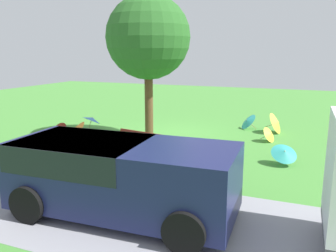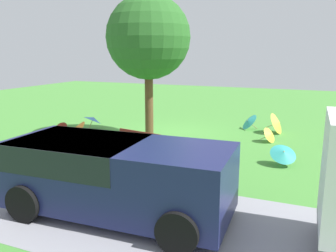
{
  "view_description": "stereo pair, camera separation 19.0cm",
  "coord_description": "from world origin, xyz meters",
  "px_view_note": "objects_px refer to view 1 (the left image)",
  "views": [
    {
      "loc": [
        -5.18,
        12.81,
        3.33
      ],
      "look_at": [
        -0.44,
        1.07,
        0.6
      ],
      "focal_mm": 37.15,
      "sensor_mm": 36.0,
      "label": 1
    },
    {
      "loc": [
        -5.36,
        12.74,
        3.33
      ],
      "look_at": [
        -0.44,
        1.07,
        0.6
      ],
      "focal_mm": 37.15,
      "sensor_mm": 36.0,
      "label": 2
    }
  ],
  "objects_px": {
    "park_bench": "(143,144)",
    "parasol_orange_0": "(75,130)",
    "parasol_yellow_0": "(277,123)",
    "van_dark": "(115,172)",
    "parasol_teal_0": "(284,153)",
    "parasol_blue_0": "(92,119)",
    "parasol_red_1": "(59,128)",
    "parasol_yellow_1": "(270,134)",
    "shade_tree": "(148,38)",
    "parasol_teal_1": "(248,121)"
  },
  "relations": [
    {
      "from": "van_dark",
      "to": "park_bench",
      "type": "distance_m",
      "value": 3.84
    },
    {
      "from": "park_bench",
      "to": "parasol_teal_1",
      "type": "distance_m",
      "value": 6.0
    },
    {
      "from": "parasol_orange_0",
      "to": "parasol_yellow_1",
      "type": "bearing_deg",
      "value": -160.48
    },
    {
      "from": "van_dark",
      "to": "park_bench",
      "type": "relative_size",
      "value": 2.81
    },
    {
      "from": "van_dark",
      "to": "parasol_teal_0",
      "type": "height_order",
      "value": "van_dark"
    },
    {
      "from": "parasol_yellow_0",
      "to": "parasol_teal_1",
      "type": "xyz_separation_m",
      "value": [
        1.25,
        -0.33,
        -0.08
      ]
    },
    {
      "from": "parasol_teal_0",
      "to": "parasol_orange_0",
      "type": "xyz_separation_m",
      "value": [
        7.62,
        -0.22,
        0.01
      ]
    },
    {
      "from": "parasol_teal_0",
      "to": "parasol_yellow_1",
      "type": "xyz_separation_m",
      "value": [
        0.68,
        -2.68,
        -0.1
      ]
    },
    {
      "from": "parasol_red_1",
      "to": "parasol_yellow_1",
      "type": "height_order",
      "value": "parasol_yellow_1"
    },
    {
      "from": "park_bench",
      "to": "parasol_yellow_1",
      "type": "xyz_separation_m",
      "value": [
        -3.52,
        -3.61,
        -0.17
      ]
    },
    {
      "from": "van_dark",
      "to": "parasol_orange_0",
      "type": "height_order",
      "value": "van_dark"
    },
    {
      "from": "shade_tree",
      "to": "parasol_red_1",
      "type": "height_order",
      "value": "shade_tree"
    },
    {
      "from": "parasol_red_1",
      "to": "parasol_blue_0",
      "type": "height_order",
      "value": "parasol_blue_0"
    },
    {
      "from": "van_dark",
      "to": "shade_tree",
      "type": "bearing_deg",
      "value": -71.24
    },
    {
      "from": "parasol_orange_0",
      "to": "parasol_yellow_1",
      "type": "relative_size",
      "value": 1.49
    },
    {
      "from": "park_bench",
      "to": "parasol_orange_0",
      "type": "bearing_deg",
      "value": -18.58
    },
    {
      "from": "parasol_yellow_0",
      "to": "parasol_orange_0",
      "type": "height_order",
      "value": "parasol_yellow_0"
    },
    {
      "from": "parasol_yellow_0",
      "to": "parasol_blue_0",
      "type": "xyz_separation_m",
      "value": [
        7.44,
        2.33,
        0.03
      ]
    },
    {
      "from": "van_dark",
      "to": "parasol_teal_1",
      "type": "bearing_deg",
      "value": -97.53
    },
    {
      "from": "van_dark",
      "to": "park_bench",
      "type": "bearing_deg",
      "value": -72.39
    },
    {
      "from": "parasol_yellow_0",
      "to": "parasol_blue_0",
      "type": "bearing_deg",
      "value": 17.37
    },
    {
      "from": "parasol_yellow_0",
      "to": "parasol_teal_1",
      "type": "distance_m",
      "value": 1.3
    },
    {
      "from": "van_dark",
      "to": "parasol_orange_0",
      "type": "xyz_separation_m",
      "value": [
        4.58,
        -4.78,
        -0.5
      ]
    },
    {
      "from": "parasol_teal_1",
      "to": "parasol_yellow_1",
      "type": "relative_size",
      "value": 1.36
    },
    {
      "from": "parasol_teal_0",
      "to": "parasol_red_1",
      "type": "xyz_separation_m",
      "value": [
        8.71,
        -0.6,
        -0.1
      ]
    },
    {
      "from": "van_dark",
      "to": "parasol_blue_0",
      "type": "height_order",
      "value": "van_dark"
    },
    {
      "from": "park_bench",
      "to": "parasol_red_1",
      "type": "bearing_deg",
      "value": -18.78
    },
    {
      "from": "parasol_blue_0",
      "to": "parasol_yellow_0",
      "type": "bearing_deg",
      "value": -162.63
    },
    {
      "from": "parasol_yellow_0",
      "to": "parasol_orange_0",
      "type": "distance_m",
      "value": 8.11
    },
    {
      "from": "park_bench",
      "to": "parasol_yellow_1",
      "type": "bearing_deg",
      "value": -134.21
    },
    {
      "from": "parasol_red_1",
      "to": "park_bench",
      "type": "bearing_deg",
      "value": 161.22
    },
    {
      "from": "park_bench",
      "to": "parasol_red_1",
      "type": "height_order",
      "value": "park_bench"
    },
    {
      "from": "park_bench",
      "to": "parasol_teal_0",
      "type": "distance_m",
      "value": 4.3
    },
    {
      "from": "parasol_teal_0",
      "to": "parasol_blue_0",
      "type": "relative_size",
      "value": 0.9
    },
    {
      "from": "van_dark",
      "to": "parasol_red_1",
      "type": "bearing_deg",
      "value": -42.33
    },
    {
      "from": "parasol_yellow_0",
      "to": "parasol_orange_0",
      "type": "bearing_deg",
      "value": 29.79
    },
    {
      "from": "parasol_blue_0",
      "to": "shade_tree",
      "type": "bearing_deg",
      "value": 170.58
    },
    {
      "from": "parasol_yellow_1",
      "to": "park_bench",
      "type": "bearing_deg",
      "value": 45.79
    },
    {
      "from": "parasol_red_1",
      "to": "parasol_teal_0",
      "type": "bearing_deg",
      "value": 176.06
    },
    {
      "from": "parasol_orange_0",
      "to": "parasol_blue_0",
      "type": "xyz_separation_m",
      "value": [
        0.4,
        -1.7,
        0.07
      ]
    },
    {
      "from": "park_bench",
      "to": "parasol_orange_0",
      "type": "distance_m",
      "value": 3.62
    },
    {
      "from": "van_dark",
      "to": "park_bench",
      "type": "xyz_separation_m",
      "value": [
        1.15,
        -3.63,
        -0.45
      ]
    },
    {
      "from": "parasol_orange_0",
      "to": "parasol_blue_0",
      "type": "height_order",
      "value": "parasol_orange_0"
    },
    {
      "from": "van_dark",
      "to": "parasol_red_1",
      "type": "relative_size",
      "value": 6.84
    },
    {
      "from": "parasol_teal_0",
      "to": "van_dark",
      "type": "bearing_deg",
      "value": 56.36
    },
    {
      "from": "shade_tree",
      "to": "parasol_orange_0",
      "type": "distance_m",
      "value": 4.42
    },
    {
      "from": "parasol_teal_0",
      "to": "parasol_blue_0",
      "type": "bearing_deg",
      "value": -13.48
    },
    {
      "from": "shade_tree",
      "to": "parasol_blue_0",
      "type": "distance_m",
      "value": 4.47
    },
    {
      "from": "parasol_teal_1",
      "to": "parasol_yellow_0",
      "type": "bearing_deg",
      "value": 165.21
    },
    {
      "from": "van_dark",
      "to": "shade_tree",
      "type": "height_order",
      "value": "shade_tree"
    }
  ]
}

